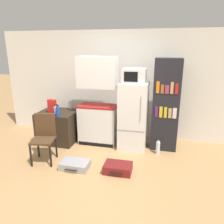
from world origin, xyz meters
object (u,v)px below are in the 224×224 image
(side_table, at_px, (59,126))
(refrigerator, at_px, (133,116))
(bottle_wine_dark, at_px, (52,105))
(suitcase_large_flat, at_px, (118,168))
(bottle_ketchup_red, at_px, (56,107))
(chair, at_px, (44,134))
(bottle_milk_white, at_px, (70,106))
(suitcase_small_flat, at_px, (75,165))
(bottle_blue_soda, at_px, (58,111))
(water_bottle_front, at_px, (158,147))
(bookshelf, at_px, (166,105))
(microwave, at_px, (134,76))
(kitchen_hutch, at_px, (98,105))
(cereal_box, at_px, (52,106))
(bottle_clear_short, at_px, (56,110))

(side_table, xyz_separation_m, refrigerator, (1.72, 0.08, 0.36))
(bottle_wine_dark, height_order, suitcase_large_flat, bottle_wine_dark)
(refrigerator, distance_m, bottle_wine_dark, 1.91)
(refrigerator, distance_m, suitcase_large_flat, 1.25)
(bottle_ketchup_red, distance_m, suitcase_large_flat, 2.11)
(chair, height_order, suitcase_large_flat, chair)
(bottle_milk_white, xyz_separation_m, suitcase_small_flat, (0.66, -1.35, -0.72))
(bottle_blue_soda, height_order, suitcase_large_flat, bottle_blue_soda)
(bottle_wine_dark, bearing_deg, water_bottle_front, -5.83)
(suitcase_large_flat, relative_size, suitcase_small_flat, 0.95)
(side_table, height_order, bottle_blue_soda, bottle_blue_soda)
(water_bottle_front, bearing_deg, bookshelf, 73.06)
(bottle_ketchup_red, distance_m, water_bottle_front, 2.43)
(water_bottle_front, bearing_deg, bottle_milk_white, 168.15)
(bottle_ketchup_red, relative_size, bottle_wine_dark, 0.83)
(bottle_wine_dark, bearing_deg, bookshelf, 1.66)
(refrigerator, relative_size, water_bottle_front, 4.18)
(microwave, xyz_separation_m, bookshelf, (0.66, 0.11, -0.61))
(side_table, bearing_deg, kitchen_hutch, 8.47)
(side_table, relative_size, kitchen_hutch, 0.43)
(kitchen_hutch, distance_m, cereal_box, 1.02)
(kitchen_hutch, height_order, cereal_box, kitchen_hutch)
(bottle_wine_dark, relative_size, suitcase_small_flat, 0.52)
(bookshelf, bearing_deg, suitcase_small_flat, -141.23)
(kitchen_hutch, bearing_deg, side_table, -171.53)
(microwave, relative_size, bottle_clear_short, 2.12)
(suitcase_large_flat, bearing_deg, bookshelf, 56.68)
(side_table, distance_m, bottle_milk_white, 0.56)
(suitcase_small_flat, bearing_deg, bottle_wine_dark, 131.55)
(refrigerator, relative_size, bottle_milk_white, 7.76)
(side_table, xyz_separation_m, cereal_box, (-0.07, -0.09, 0.50))
(microwave, relative_size, suitcase_large_flat, 0.94)
(kitchen_hutch, bearing_deg, cereal_box, -167.06)
(cereal_box, bearing_deg, suitcase_large_flat, -28.10)
(refrigerator, xyz_separation_m, bottle_blue_soda, (-1.55, -0.37, 0.10))
(bottle_ketchup_red, height_order, bottle_blue_soda, bottle_blue_soda)
(suitcase_small_flat, bearing_deg, water_bottle_front, 32.54)
(kitchen_hutch, relative_size, bottle_blue_soda, 7.74)
(cereal_box, bearing_deg, side_table, 52.20)
(bookshelf, distance_m, bottle_milk_white, 2.21)
(bottle_milk_white, bearing_deg, bottle_ketchup_red, -133.05)
(refrigerator, distance_m, water_bottle_front, 0.83)
(microwave, distance_m, chair, 2.10)
(bottle_clear_short, relative_size, bottle_wine_dark, 0.82)
(side_table, height_order, suitcase_large_flat, side_table)
(bookshelf, height_order, bottle_wine_dark, bookshelf)
(side_table, height_order, suitcase_small_flat, side_table)
(refrigerator, distance_m, bottle_clear_short, 1.68)
(cereal_box, bearing_deg, bottle_milk_white, 58.21)
(side_table, distance_m, kitchen_hutch, 1.08)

